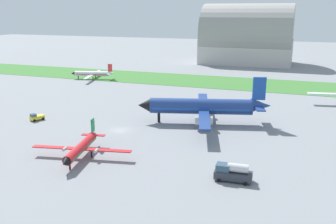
% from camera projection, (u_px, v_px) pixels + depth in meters
% --- Properties ---
extents(ground_plane, '(600.00, 600.00, 0.00)m').
position_uv_depth(ground_plane, '(120.00, 130.00, 91.54)').
color(ground_plane, gray).
extents(grass_taxiway_strip, '(360.00, 28.00, 0.08)m').
position_uv_depth(grass_taxiway_strip, '(195.00, 81.00, 156.10)').
color(grass_taxiway_strip, '#3D7533').
rests_on(grass_taxiway_strip, ground_plane).
extents(airplane_taxiing_turboprop, '(18.99, 22.03, 6.71)m').
position_uv_depth(airplane_taxiing_turboprop, '(93.00, 74.00, 158.87)').
color(airplane_taxiing_turboprop, silver).
rests_on(airplane_taxiing_turboprop, ground_plane).
extents(airplane_midfield_jet, '(34.41, 34.80, 12.52)m').
position_uv_depth(airplane_midfield_jet, '(203.00, 107.00, 96.04)').
color(airplane_midfield_jet, navy).
rests_on(airplane_midfield_jet, ground_plane).
extents(airplane_foreground_turboprop, '(20.47, 17.61, 6.18)m').
position_uv_depth(airplane_foreground_turboprop, '(81.00, 147.00, 73.88)').
color(airplane_foreground_turboprop, red).
rests_on(airplane_foreground_turboprop, ground_plane).
extents(pushback_tug_midfield, '(3.19, 4.02, 1.95)m').
position_uv_depth(pushback_tug_midfield, '(36.00, 117.00, 99.61)').
color(pushback_tug_midfield, yellow).
rests_on(pushback_tug_midfield, ground_plane).
extents(fuel_truck_by_runway, '(6.59, 2.87, 3.29)m').
position_uv_depth(fuel_truck_by_runway, '(233.00, 172.00, 64.00)').
color(fuel_truck_by_runway, '#2D333D').
rests_on(fuel_truck_by_runway, ground_plane).
extents(hangar_distant, '(49.00, 32.29, 32.45)m').
position_uv_depth(hangar_distant, '(247.00, 39.00, 204.15)').
color(hangar_distant, '#BCB7B2').
rests_on(hangar_distant, ground_plane).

